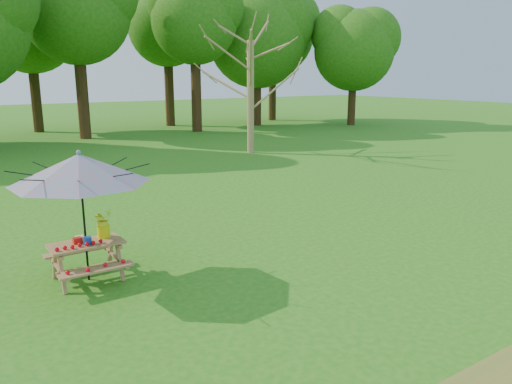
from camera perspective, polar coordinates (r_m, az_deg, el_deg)
ground at (r=6.52m, az=-13.54°, el=-19.09°), size 120.00×120.00×0.00m
picnic_table at (r=9.09m, az=-18.70°, el=-7.56°), size 1.20×1.32×0.67m
patio_umbrella at (r=8.67m, az=-19.49°, el=2.54°), size 2.82×2.82×2.26m
produce_bins at (r=8.97m, az=-19.23°, el=-5.20°), size 0.26×0.44×0.13m
tomatoes_row at (r=8.77m, az=-19.52°, el=-5.76°), size 0.77×0.13×0.07m
flower_bucket at (r=9.11m, az=-17.08°, el=-3.37°), size 0.38×0.36×0.49m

